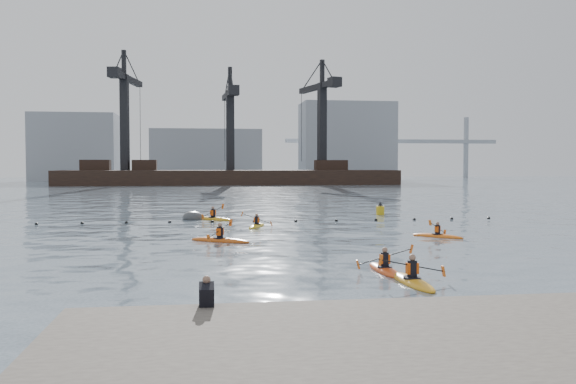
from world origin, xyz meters
name	(u,v)px	position (x,y,z in m)	size (l,w,h in m)	color
ground	(361,278)	(0.00, 0.00, 0.00)	(400.00, 400.00, 0.00)	#3D5059
quay	(468,356)	(-0.01, -9.00, 0.00)	(18.00, 7.12, 1.77)	#4C443D
float_line	(275,221)	(-0.50, 22.53, 0.03)	(33.24, 0.73, 0.24)	black
barge_pier	(229,176)	(-0.22, 110.00, 1.89)	(72.00, 19.30, 29.50)	black
skyline	(232,147)	(2.23, 150.27, 9.25)	(141.00, 28.00, 22.00)	gray
kayaker_0	(385,269)	(1.28, 1.27, 0.10)	(2.26, 3.34, 1.15)	#D84514
kayaker_1	(412,280)	(1.52, -1.15, 0.11)	(2.42, 3.61, 1.17)	orange
kayaker_2	(220,239)	(-4.73, 11.41, 0.11)	(3.41, 2.53, 1.24)	#C35012
kayaker_3	(257,225)	(-2.12, 18.99, 0.10)	(2.07, 3.16, 1.14)	yellow
kayaker_4	(437,235)	(7.57, 11.81, 0.09)	(2.59, 2.65, 1.16)	orange
kayaker_5	(213,218)	(-4.91, 24.70, 0.11)	(3.21, 2.92, 1.27)	gold
mooring_buoy	(194,219)	(-6.31, 25.44, 0.00)	(2.36, 1.39, 1.18)	#434548
nav_buoy	(380,210)	(8.87, 27.56, 0.37)	(0.67, 0.67, 1.23)	#B98412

